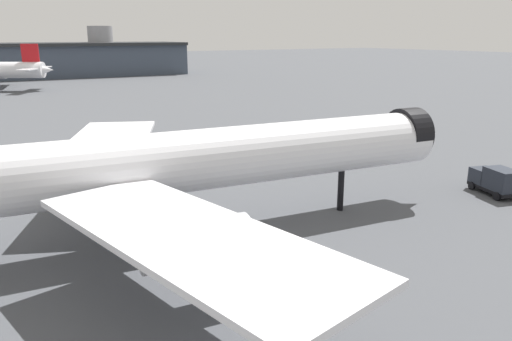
{
  "coord_description": "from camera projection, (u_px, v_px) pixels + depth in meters",
  "views": [
    {
      "loc": [
        -19.45,
        -31.98,
        16.42
      ],
      "look_at": [
        2.63,
        3.12,
        5.02
      ],
      "focal_mm": 34.75,
      "sensor_mm": 36.0,
      "label": 1
    }
  ],
  "objects": [
    {
      "name": "airliner_near_gate",
      "position": [
        178.0,
        164.0,
        39.78
      ],
      "size": [
        54.81,
        49.72,
        14.56
      ],
      "rotation": [
        0.0,
        0.0,
        -0.12
      ],
      "color": "white",
      "rests_on": "ground"
    },
    {
      "name": "ground",
      "position": [
        249.0,
        243.0,
        40.44
      ],
      "size": [
        900.0,
        900.0,
        0.0
      ],
      "primitive_type": "plane",
      "color": "#4C4F54"
    },
    {
      "name": "service_truck_front",
      "position": [
        495.0,
        180.0,
        52.3
      ],
      "size": [
        3.85,
        5.93,
        3.0
      ],
      "rotation": [
        0.0,
        0.0,
        1.28
      ],
      "color": "black",
      "rests_on": "ground"
    }
  ]
}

